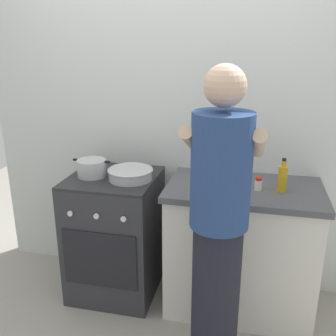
% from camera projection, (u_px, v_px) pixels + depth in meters
% --- Properties ---
extents(ground, '(6.00, 6.00, 0.00)m').
position_uv_depth(ground, '(157.00, 306.00, 2.74)').
color(ground, gray).
extents(back_wall, '(3.20, 0.10, 2.50)m').
position_uv_depth(back_wall, '(200.00, 120.00, 2.76)').
color(back_wall, silver).
rests_on(back_wall, ground).
extents(countertop, '(1.00, 0.60, 0.90)m').
position_uv_depth(countertop, '(241.00, 248.00, 2.62)').
color(countertop, silver).
rests_on(countertop, ground).
extents(stove_range, '(0.60, 0.62, 0.90)m').
position_uv_depth(stove_range, '(115.00, 234.00, 2.81)').
color(stove_range, '#2D2D33').
rests_on(stove_range, ground).
extents(pot, '(0.27, 0.20, 0.12)m').
position_uv_depth(pot, '(92.00, 168.00, 2.65)').
color(pot, '#B2B2B7').
rests_on(pot, stove_range).
extents(mixing_bowl, '(0.31, 0.31, 0.08)m').
position_uv_depth(mixing_bowl, '(130.00, 174.00, 2.59)').
color(mixing_bowl, '#B7B7BC').
rests_on(mixing_bowl, stove_range).
extents(utensil_crock, '(0.10, 0.10, 0.31)m').
position_uv_depth(utensil_crock, '(211.00, 163.00, 2.68)').
color(utensil_crock, silver).
rests_on(utensil_crock, countertop).
extents(spice_bottle, '(0.04, 0.04, 0.08)m').
position_uv_depth(spice_bottle, '(258.00, 184.00, 2.41)').
color(spice_bottle, silver).
rests_on(spice_bottle, countertop).
extents(oil_bottle, '(0.06, 0.06, 0.21)m').
position_uv_depth(oil_bottle, '(282.00, 178.00, 2.37)').
color(oil_bottle, gold).
rests_on(oil_bottle, countertop).
extents(person, '(0.41, 0.50, 1.70)m').
position_uv_depth(person, '(218.00, 231.00, 1.98)').
color(person, black).
rests_on(person, ground).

